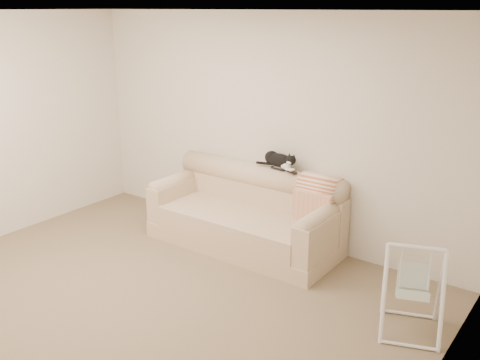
{
  "coord_description": "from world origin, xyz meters",
  "views": [
    {
      "loc": [
        3.31,
        -3.04,
        2.63
      ],
      "look_at": [
        0.17,
        1.27,
        0.9
      ],
      "focal_mm": 40.0,
      "sensor_mm": 36.0,
      "label": 1
    }
  ],
  "objects_px": {
    "sofa": "(247,215)",
    "remote_b": "(291,171)",
    "remote_a": "(278,168)",
    "baby_swing": "(413,289)",
    "tuxedo_cat": "(280,160)"
  },
  "relations": [
    {
      "from": "sofa",
      "to": "remote_b",
      "type": "xyz_separation_m",
      "value": [
        0.44,
        0.21,
        0.56
      ]
    },
    {
      "from": "sofa",
      "to": "remote_b",
      "type": "bearing_deg",
      "value": 25.11
    },
    {
      "from": "sofa",
      "to": "tuxedo_cat",
      "type": "height_order",
      "value": "tuxedo_cat"
    },
    {
      "from": "sofa",
      "to": "baby_swing",
      "type": "height_order",
      "value": "sofa"
    },
    {
      "from": "tuxedo_cat",
      "to": "baby_swing",
      "type": "relative_size",
      "value": 0.64
    },
    {
      "from": "remote_a",
      "to": "sofa",
      "type": "bearing_deg",
      "value": -140.71
    },
    {
      "from": "remote_a",
      "to": "tuxedo_cat",
      "type": "relative_size",
      "value": 0.36
    },
    {
      "from": "remote_a",
      "to": "tuxedo_cat",
      "type": "distance_m",
      "value": 0.09
    },
    {
      "from": "remote_a",
      "to": "remote_b",
      "type": "xyz_separation_m",
      "value": [
        0.17,
        -0.01,
        -0.0
      ]
    },
    {
      "from": "tuxedo_cat",
      "to": "baby_swing",
      "type": "height_order",
      "value": "tuxedo_cat"
    },
    {
      "from": "baby_swing",
      "to": "remote_a",
      "type": "bearing_deg",
      "value": 155.5
    },
    {
      "from": "sofa",
      "to": "remote_a",
      "type": "height_order",
      "value": "remote_a"
    },
    {
      "from": "sofa",
      "to": "baby_swing",
      "type": "xyz_separation_m",
      "value": [
        2.13,
        -0.63,
        0.05
      ]
    },
    {
      "from": "remote_a",
      "to": "baby_swing",
      "type": "bearing_deg",
      "value": -24.5
    },
    {
      "from": "tuxedo_cat",
      "to": "remote_a",
      "type": "bearing_deg",
      "value": -80.12
    }
  ]
}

